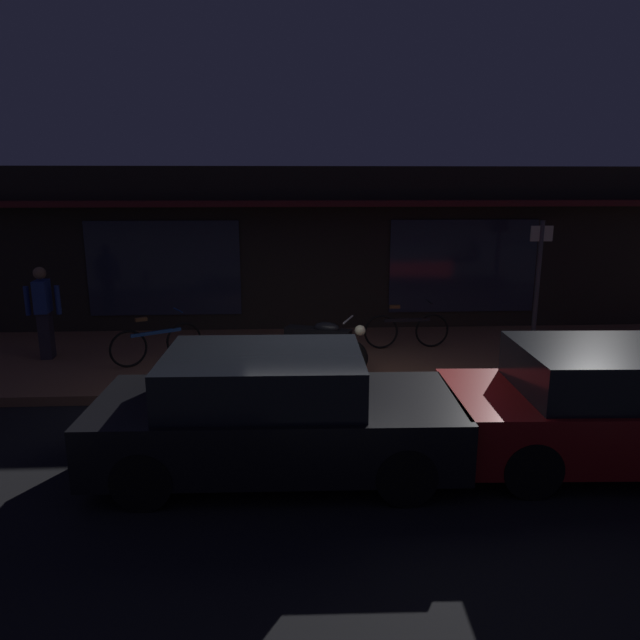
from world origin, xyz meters
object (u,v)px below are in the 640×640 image
(motorcycle, at_px, (320,344))
(parked_car_near, at_px, (274,413))
(sign_post, at_px, (538,274))
(parked_car_far, at_px, (620,406))
(bicycle_parked, at_px, (157,343))
(person_photographer, at_px, (44,311))
(bicycle_extra, at_px, (406,330))

(motorcycle, height_order, parked_car_near, parked_car_near)
(motorcycle, bearing_deg, parked_car_near, -102.58)
(sign_post, distance_m, parked_car_far, 5.14)
(bicycle_parked, distance_m, person_photographer, 2.15)
(bicycle_parked, xyz_separation_m, person_photographer, (-2.05, 0.39, 0.52))
(motorcycle, height_order, person_photographer, person_photographer)
(parked_car_near, bearing_deg, sign_post, 44.04)
(person_photographer, height_order, parked_car_far, person_photographer)
(motorcycle, relative_size, bicycle_extra, 0.98)
(motorcycle, xyz_separation_m, parked_car_far, (3.38, -3.12, 0.06))
(bicycle_parked, distance_m, bicycle_extra, 4.65)
(bicycle_parked, xyz_separation_m, bicycle_extra, (4.60, 0.71, 0.00))
(bicycle_extra, bearing_deg, motorcycle, -140.97)
(motorcycle, distance_m, sign_post, 4.87)
(parked_car_far, bearing_deg, sign_post, 78.02)
(bicycle_extra, bearing_deg, parked_car_near, -118.31)
(person_photographer, distance_m, sign_post, 9.37)
(person_photographer, bearing_deg, parked_car_far, -27.02)
(person_photographer, xyz_separation_m, parked_car_near, (4.21, -4.21, -0.32))
(bicycle_extra, bearing_deg, bicycle_parked, -171.27)
(bicycle_extra, xyz_separation_m, parked_car_far, (1.63, -4.54, 0.20))
(bicycle_parked, bearing_deg, parked_car_near, -60.59)
(sign_post, relative_size, parked_car_near, 0.58)
(bicycle_extra, bearing_deg, person_photographer, -177.29)
(person_photographer, bearing_deg, parked_car_near, -45.04)
(bicycle_extra, distance_m, person_photographer, 6.68)
(sign_post, xyz_separation_m, parked_car_far, (-1.05, -4.96, -0.81))
(bicycle_parked, height_order, parked_car_far, parked_car_far)
(parked_car_far, bearing_deg, motorcycle, 137.23)
(bicycle_parked, relative_size, parked_car_near, 0.35)
(sign_post, bearing_deg, person_photographer, -175.47)
(motorcycle, distance_m, person_photographer, 5.04)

